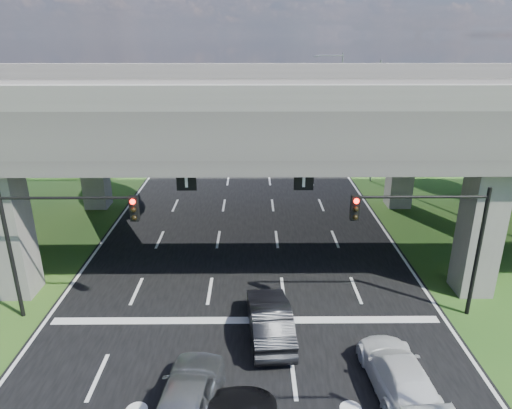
{
  "coord_description": "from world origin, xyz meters",
  "views": [
    {
      "loc": [
        0.31,
        -13.54,
        11.81
      ],
      "look_at": [
        0.5,
        9.25,
        3.34
      ],
      "focal_mm": 32.0,
      "sensor_mm": 36.0,
      "label": 1
    }
  ],
  "objects_px": {
    "streetlight_far": "(372,113)",
    "car_silver": "(188,398)",
    "car_white": "(398,373)",
    "signal_left": "(57,230)",
    "streetlight_beyond": "(337,91)",
    "car_dark": "(270,319)",
    "signal_right": "(432,229)"
  },
  "relations": [
    {
      "from": "streetlight_far",
      "to": "car_silver",
      "type": "bearing_deg",
      "value": -114.63
    },
    {
      "from": "car_silver",
      "to": "streetlight_far",
      "type": "bearing_deg",
      "value": -108.59
    },
    {
      "from": "car_white",
      "to": "signal_left",
      "type": "bearing_deg",
      "value": -23.68
    },
    {
      "from": "signal_left",
      "to": "streetlight_beyond",
      "type": "relative_size",
      "value": 0.6
    },
    {
      "from": "streetlight_far",
      "to": "streetlight_beyond",
      "type": "relative_size",
      "value": 1.0
    },
    {
      "from": "streetlight_far",
      "to": "streetlight_beyond",
      "type": "height_order",
      "value": "same"
    },
    {
      "from": "streetlight_beyond",
      "to": "car_white",
      "type": "xyz_separation_m",
      "value": [
        -4.7,
        -40.7,
        -5.14
      ]
    },
    {
      "from": "signal_left",
      "to": "car_dark",
      "type": "xyz_separation_m",
      "value": [
        8.84,
        -1.49,
        -3.38
      ]
    },
    {
      "from": "signal_right",
      "to": "car_silver",
      "type": "relative_size",
      "value": 1.24
    },
    {
      "from": "car_silver",
      "to": "car_white",
      "type": "distance_m",
      "value": 7.31
    },
    {
      "from": "car_silver",
      "to": "car_white",
      "type": "relative_size",
      "value": 1.03
    },
    {
      "from": "streetlight_beyond",
      "to": "car_white",
      "type": "height_order",
      "value": "streetlight_beyond"
    },
    {
      "from": "signal_left",
      "to": "car_silver",
      "type": "bearing_deg",
      "value": -44.35
    },
    {
      "from": "signal_left",
      "to": "car_dark",
      "type": "relative_size",
      "value": 1.28
    },
    {
      "from": "signal_right",
      "to": "streetlight_beyond",
      "type": "height_order",
      "value": "streetlight_beyond"
    },
    {
      "from": "signal_left",
      "to": "streetlight_far",
      "type": "relative_size",
      "value": 0.6
    },
    {
      "from": "signal_right",
      "to": "streetlight_beyond",
      "type": "bearing_deg",
      "value": 86.39
    },
    {
      "from": "streetlight_beyond",
      "to": "signal_right",
      "type": "bearing_deg",
      "value": -93.61
    },
    {
      "from": "signal_right",
      "to": "streetlight_far",
      "type": "distance_m",
      "value": 20.25
    },
    {
      "from": "streetlight_far",
      "to": "car_dark",
      "type": "xyz_separation_m",
      "value": [
        -9.08,
        -21.55,
        -5.04
      ]
    },
    {
      "from": "signal_left",
      "to": "streetlight_far",
      "type": "xyz_separation_m",
      "value": [
        17.92,
        20.06,
        1.66
      ]
    },
    {
      "from": "car_silver",
      "to": "streetlight_beyond",
      "type": "bearing_deg",
      "value": -99.8
    },
    {
      "from": "signal_right",
      "to": "car_white",
      "type": "height_order",
      "value": "signal_right"
    },
    {
      "from": "streetlight_beyond",
      "to": "car_silver",
      "type": "distance_m",
      "value": 43.89
    },
    {
      "from": "streetlight_far",
      "to": "streetlight_beyond",
      "type": "xyz_separation_m",
      "value": [
        0.0,
        16.0,
        0.0
      ]
    },
    {
      "from": "streetlight_beyond",
      "to": "car_dark",
      "type": "relative_size",
      "value": 2.13
    },
    {
      "from": "signal_right",
      "to": "car_white",
      "type": "relative_size",
      "value": 1.28
    },
    {
      "from": "streetlight_far",
      "to": "car_white",
      "type": "relative_size",
      "value": 2.13
    },
    {
      "from": "streetlight_far",
      "to": "signal_left",
      "type": "bearing_deg",
      "value": -131.78
    },
    {
      "from": "signal_right",
      "to": "streetlight_beyond",
      "type": "distance_m",
      "value": 36.17
    },
    {
      "from": "signal_right",
      "to": "signal_left",
      "type": "xyz_separation_m",
      "value": [
        -15.65,
        0.0,
        0.0
      ]
    },
    {
      "from": "signal_left",
      "to": "car_silver",
      "type": "height_order",
      "value": "signal_left"
    }
  ]
}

